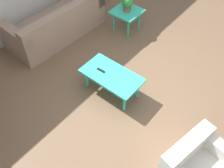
{
  "coord_description": "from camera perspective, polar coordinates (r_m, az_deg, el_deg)",
  "views": [
    {
      "loc": [
        -1.56,
        2.52,
        3.73
      ],
      "look_at": [
        0.2,
        0.36,
        0.55
      ],
      "focal_mm": 42.0,
      "sensor_mm": 36.0,
      "label": 1
    }
  ],
  "objects": [
    {
      "name": "ground_plane",
      "position": [
        4.77,
        4.67,
        -2.96
      ],
      "size": [
        14.0,
        14.0,
        0.0
      ],
      "primitive_type": "plane",
      "color": "brown"
    },
    {
      "name": "potted_plant",
      "position": [
        5.84,
        3.36,
        17.22
      ],
      "size": [
        0.25,
        0.25,
        0.34
      ],
      "color": "brown",
      "rests_on": "side_table_plant"
    },
    {
      "name": "side_table_plant",
      "position": [
        5.98,
        3.24,
        15.13
      ],
      "size": [
        0.6,
        0.6,
        0.49
      ],
      "color": "#2DB79E",
      "rests_on": "ground_plane"
    },
    {
      "name": "coffee_table",
      "position": [
        4.55,
        -0.1,
        1.61
      ],
      "size": [
        1.06,
        0.57,
        0.44
      ],
      "color": "#2DB79E",
      "rests_on": "ground_plane"
    },
    {
      "name": "remote_control",
      "position": [
        4.58,
        -2.43,
        3.0
      ],
      "size": [
        0.16,
        0.05,
        0.02
      ],
      "color": "black",
      "rests_on": "coffee_table"
    },
    {
      "name": "sofa",
      "position": [
        5.95,
        -11.64,
        12.58
      ],
      "size": [
        0.99,
        2.22,
        0.82
      ],
      "rotation": [
        0.0,
        0.0,
        1.52
      ],
      "color": "gray",
      "rests_on": "ground_plane"
    }
  ]
}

